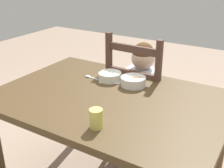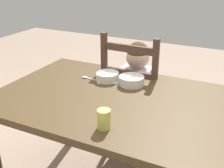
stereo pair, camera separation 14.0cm
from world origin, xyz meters
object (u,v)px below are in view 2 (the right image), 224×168
bowl_of_carrots (132,80)px  spoon (87,78)px  child_figure (135,85)px  bowl_of_peas (107,76)px  drinking_cup (104,119)px  dining_table (110,112)px  dining_chair (135,103)px

bowl_of_carrots → spoon: 0.31m
child_figure → bowl_of_peas: child_figure is taller
bowl_of_peas → spoon: size_ratio=1.09×
drinking_cup → dining_table: bearing=111.3°
bowl_of_peas → bowl_of_carrots: bearing=0.0°
dining_chair → spoon: (-0.22, -0.33, 0.29)m
spoon → bowl_of_peas: bearing=13.3°
bowl_of_peas → drinking_cup: size_ratio=1.58×
dining_chair → drinking_cup: size_ratio=10.76×
dining_table → bowl_of_peas: bearing=120.9°
dining_chair → spoon: dining_chair is taller
dining_table → dining_chair: (-0.04, 0.50, -0.18)m
child_figure → drinking_cup: 0.86m
spoon → dining_table: bearing=-34.4°
child_figure → drinking_cup: size_ratio=9.93×
drinking_cup → bowl_of_peas: bearing=115.3°
dining_chair → bowl_of_peas: 0.44m
bowl_of_carrots → spoon: (-0.31, -0.03, -0.03)m
dining_table → child_figure: bearing=94.6°
dining_table → drinking_cup: size_ratio=13.92×
spoon → drinking_cup: drinking_cup is taller
dining_chair → child_figure: size_ratio=1.08×
child_figure → bowl_of_peas: bearing=-106.4°
dining_table → spoon: (-0.26, 0.18, 0.11)m
bowl_of_peas → drinking_cup: drinking_cup is taller
dining_chair → bowl_of_carrots: 0.44m
dining_chair → child_figure: dining_chair is taller
dining_chair → spoon: 0.49m
dining_chair → bowl_of_peas: (-0.08, -0.29, 0.31)m
dining_table → bowl_of_peas: bowl_of_peas is taller
bowl_of_carrots → drinking_cup: drinking_cup is taller
bowl_of_peas → spoon: bowl_of_peas is taller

